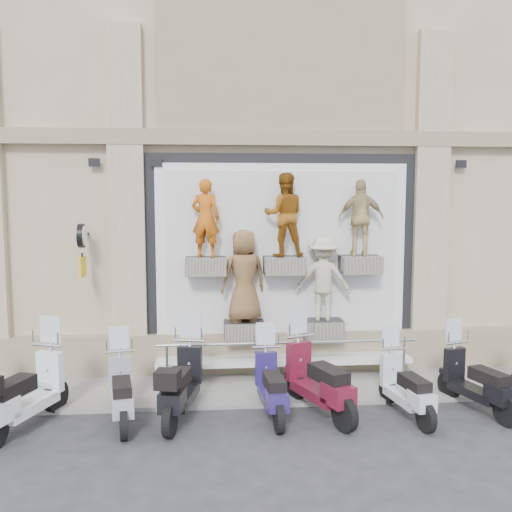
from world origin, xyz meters
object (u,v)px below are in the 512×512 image
object	(u,v)px
scooter_c	(121,379)
scooter_g	(406,375)
clock_sign_bracket	(82,243)
scooter_b	(25,378)
scooter_d	(181,370)
scooter_e	(271,374)
scooter_f	(318,366)
guard_rail	(288,365)
scooter_h	(477,369)

from	to	relation	value
scooter_c	scooter_g	xyz separation A→B (m)	(4.72, -0.14, -0.02)
clock_sign_bracket	scooter_b	distance (m)	2.87
scooter_c	scooter_d	xyz separation A→B (m)	(0.97, 0.11, 0.08)
scooter_e	scooter_f	world-z (taller)	scooter_f
guard_rail	clock_sign_bracket	world-z (taller)	clock_sign_bracket
scooter_c	scooter_e	xyz separation A→B (m)	(2.47, 0.05, 0.00)
scooter_b	scooter_h	xyz separation A→B (m)	(7.49, 0.12, -0.10)
clock_sign_bracket	scooter_g	distance (m)	6.39
scooter_f	scooter_g	distance (m)	1.48
clock_sign_bracket	scooter_c	world-z (taller)	clock_sign_bracket
scooter_g	guard_rail	bearing A→B (deg)	129.26
scooter_c	scooter_e	bearing A→B (deg)	-9.27
scooter_b	scooter_h	distance (m)	7.49
scooter_e	scooter_g	world-z (taller)	scooter_e
guard_rail	scooter_b	bearing A→B (deg)	-160.38
scooter_d	scooter_f	distance (m)	2.30
guard_rail	scooter_f	size ratio (longest dim) A/B	2.39
scooter_f	scooter_g	xyz separation A→B (m)	(1.46, -0.21, -0.14)
clock_sign_bracket	scooter_f	size ratio (longest dim) A/B	0.48
scooter_e	scooter_d	bearing A→B (deg)	174.14
scooter_c	guard_rail	bearing A→B (deg)	15.46
scooter_b	scooter_f	distance (m)	4.74
scooter_c	scooter_e	size ratio (longest dim) A/B	1.00
scooter_e	clock_sign_bracket	bearing A→B (deg)	147.96
scooter_b	scooter_c	distance (m)	1.48
guard_rail	scooter_d	world-z (taller)	scooter_d
clock_sign_bracket	scooter_h	distance (m)	7.52
clock_sign_bracket	scooter_d	bearing A→B (deg)	-42.89
scooter_f	scooter_g	bearing A→B (deg)	-29.97
scooter_d	scooter_e	size ratio (longest dim) A/B	1.11
guard_rail	scooter_d	xyz separation A→B (m)	(-1.97, -1.32, 0.36)
clock_sign_bracket	scooter_c	size ratio (longest dim) A/B	0.56
scooter_e	scooter_g	size ratio (longest dim) A/B	1.03
scooter_e	scooter_f	xyz separation A→B (m)	(0.80, 0.01, 0.12)
scooter_g	scooter_h	distance (m)	1.30
scooter_f	scooter_g	world-z (taller)	scooter_f
clock_sign_bracket	scooter_g	xyz separation A→B (m)	(5.68, -2.04, -2.08)
clock_sign_bracket	scooter_e	bearing A→B (deg)	-28.29
scooter_c	scooter_h	world-z (taller)	scooter_h
scooter_c	scooter_b	bearing A→B (deg)	175.00
scooter_h	scooter_b	bearing A→B (deg)	163.79
guard_rail	scooter_g	distance (m)	2.39
scooter_g	scooter_h	world-z (taller)	scooter_h
guard_rail	clock_sign_bracket	distance (m)	4.57
clock_sign_bracket	scooter_h	world-z (taller)	clock_sign_bracket
clock_sign_bracket	scooter_f	world-z (taller)	clock_sign_bracket
scooter_e	scooter_h	bearing A→B (deg)	-4.86
scooter_b	scooter_c	world-z (taller)	scooter_b
scooter_e	scooter_g	distance (m)	2.26
clock_sign_bracket	scooter_f	xyz separation A→B (m)	(4.23, -1.83, -1.94)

